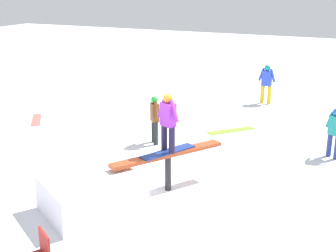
{
  "coord_description": "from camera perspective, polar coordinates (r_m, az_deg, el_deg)",
  "views": [
    {
      "loc": [
        -8.61,
        -3.99,
        4.49
      ],
      "look_at": [
        0.0,
        0.0,
        1.48
      ],
      "focal_mm": 50.0,
      "sensor_mm": 36.0,
      "label": 1
    }
  ],
  "objects": [
    {
      "name": "rail_feature",
      "position": [
        10.19,
        0.0,
        -3.91
      ],
      "size": [
        2.48,
        1.7,
        0.88
      ],
      "rotation": [
        0.0,
        0.0,
        -0.56
      ],
      "color": "black",
      "rests_on": "ground"
    },
    {
      "name": "ground_plane",
      "position": [
        10.49,
        0.0,
        -7.75
      ],
      "size": [
        60.0,
        60.0,
        0.0
      ],
      "primitive_type": "plane",
      "color": "white"
    },
    {
      "name": "loose_snowboard_lime",
      "position": [
        14.52,
        7.72,
        -0.55
      ],
      "size": [
        1.33,
        1.25,
        0.02
      ],
      "primitive_type": "cube",
      "rotation": [
        0.0,
        0.0,
        5.54
      ],
      "color": "#84CF2E",
      "rests_on": "ground"
    },
    {
      "name": "main_rider_on_rail",
      "position": [
        9.94,
        0.0,
        0.24
      ],
      "size": [
        1.36,
        0.85,
        1.32
      ],
      "rotation": [
        0.0,
        0.0,
        -0.45
      ],
      "color": "navy",
      "rests_on": "rail_feature"
    },
    {
      "name": "bystander_teal",
      "position": [
        12.78,
        19.68,
        -0.49
      ],
      "size": [
        0.41,
        0.54,
        1.34
      ],
      "rotation": [
        0.0,
        0.0,
        0.96
      ],
      "color": "navy",
      "rests_on": "ground"
    },
    {
      "name": "snow_kicker_ramp",
      "position": [
        9.56,
        -9.31,
        -8.22
      ],
      "size": [
        2.32,
        2.23,
        0.74
      ],
      "primitive_type": "cube",
      "rotation": [
        0.0,
        0.0,
        -0.56
      ],
      "color": "white",
      "rests_on": "ground"
    },
    {
      "name": "bystander_brown",
      "position": [
        13.09,
        -1.64,
        1.08
      ],
      "size": [
        0.49,
        0.43,
        1.38
      ],
      "rotation": [
        0.0,
        0.0,
        0.7
      ],
      "color": "#202728",
      "rests_on": "ground"
    },
    {
      "name": "loose_snowboard_coral",
      "position": [
        16.1,
        -15.74,
        0.76
      ],
      "size": [
        1.25,
        1.04,
        0.02
      ],
      "primitive_type": "cube",
      "rotation": [
        0.0,
        0.0,
        3.79
      ],
      "color": "#E85F56",
      "rests_on": "ground"
    },
    {
      "name": "bystander_blue",
      "position": [
        17.74,
        11.93,
        5.26
      ],
      "size": [
        0.24,
        0.67,
        1.46
      ],
      "rotation": [
        0.0,
        0.0,
        1.48
      ],
      "color": "gold",
      "rests_on": "ground"
    }
  ]
}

